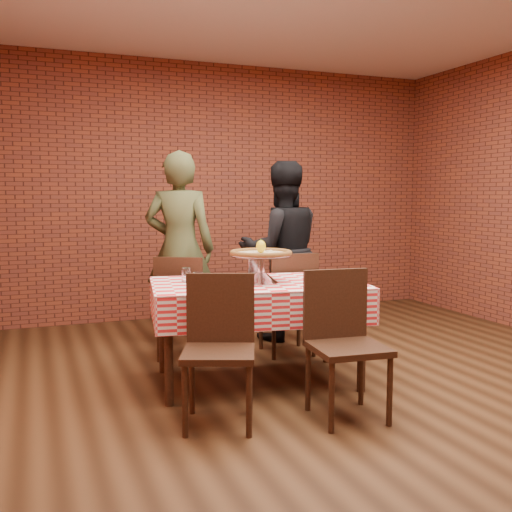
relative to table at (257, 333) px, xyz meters
name	(u,v)px	position (x,y,z in m)	size (l,w,h in m)	color
ground	(341,394)	(0.45, -0.47, -0.38)	(6.00, 6.00, 0.00)	black
back_wall	(215,191)	(0.45, 2.53, 1.08)	(5.50, 5.50, 0.00)	brown
table	(257,333)	(0.00, 0.00, 0.00)	(1.52, 0.91, 0.75)	#381F13
tablecloth	(257,300)	(0.00, 0.00, 0.25)	(1.56, 0.95, 0.26)	red
pizza_stand	(261,268)	(0.03, -0.01, 0.49)	(0.46, 0.46, 0.21)	silver
pizza	(261,254)	(0.03, -0.01, 0.60)	(0.46, 0.46, 0.03)	beige
lemon	(261,247)	(0.03, -0.01, 0.65)	(0.07, 0.07, 0.09)	yellow
water_glass_left	(198,280)	(-0.47, -0.06, 0.44)	(0.07, 0.07, 0.11)	white
water_glass_right	(186,275)	(-0.49, 0.21, 0.44)	(0.07, 0.07, 0.11)	white
side_plate	(322,280)	(0.48, -0.13, 0.39)	(0.14, 0.14, 0.01)	white
sweetener_packet_a	(342,284)	(0.54, -0.31, 0.39)	(0.05, 0.04, 0.01)	white
sweetener_packet_b	(346,282)	(0.61, -0.25, 0.39)	(0.05, 0.04, 0.01)	white
condiment_caddy	(254,267)	(0.10, 0.32, 0.46)	(0.10, 0.08, 0.15)	silver
chair_near_left	(219,352)	(-0.52, -0.70, 0.08)	(0.43, 0.43, 0.91)	#381F13
chair_near_right	(348,346)	(0.27, -0.88, 0.09)	(0.44, 0.44, 0.92)	#381F13
chair_far_left	(184,306)	(-0.34, 0.86, 0.07)	(0.41, 0.41, 0.89)	#381F13
chair_far_right	(287,303)	(0.54, 0.66, 0.08)	(0.43, 0.43, 0.91)	#381F13
diner_olive	(180,248)	(-0.26, 1.34, 0.53)	(0.66, 0.43, 1.81)	#424627
diner_black	(282,251)	(0.71, 1.16, 0.49)	(0.84, 0.65, 1.73)	black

